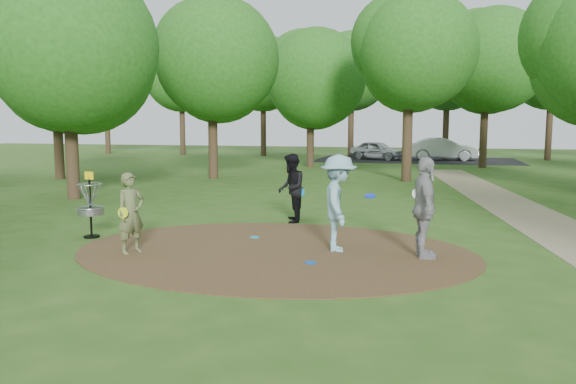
# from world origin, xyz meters

# --- Properties ---
(ground) EXTENTS (100.00, 100.00, 0.00)m
(ground) POSITION_xyz_m (0.00, 0.00, 0.00)
(ground) COLOR #2D5119
(ground) RESTS_ON ground
(dirt_clearing) EXTENTS (8.40, 8.40, 0.02)m
(dirt_clearing) POSITION_xyz_m (0.00, 0.00, 0.01)
(dirt_clearing) COLOR #47301C
(dirt_clearing) RESTS_ON ground
(parking_lot) EXTENTS (14.00, 8.00, 0.01)m
(parking_lot) POSITION_xyz_m (2.00, 30.00, 0.00)
(parking_lot) COLOR black
(parking_lot) RESTS_ON ground
(player_observer_with_disc) EXTENTS (0.62, 0.72, 1.66)m
(player_observer_with_disc) POSITION_xyz_m (-2.76, -0.89, 0.83)
(player_observer_with_disc) COLOR #5A663B
(player_observer_with_disc) RESTS_ON ground
(player_throwing_with_disc) EXTENTS (1.26, 1.43, 2.01)m
(player_throwing_with_disc) POSITION_xyz_m (1.29, 0.37, 1.01)
(player_throwing_with_disc) COLOR #83B3C3
(player_throwing_with_disc) RESTS_ON ground
(player_walking_with_disc) EXTENTS (0.87, 1.02, 1.84)m
(player_walking_with_disc) POSITION_xyz_m (-0.48, 3.40, 0.92)
(player_walking_with_disc) COLOR black
(player_walking_with_disc) RESTS_ON ground
(player_waiting_with_disc) EXTENTS (0.72, 1.25, 2.00)m
(player_waiting_with_disc) POSITION_xyz_m (3.03, 0.16, 1.00)
(player_waiting_with_disc) COLOR #939396
(player_waiting_with_disc) RESTS_ON ground
(disc_ground_cyan) EXTENTS (0.22, 0.22, 0.02)m
(disc_ground_cyan) POSITION_xyz_m (-0.79, 1.16, 0.03)
(disc_ground_cyan) COLOR #179EBC
(disc_ground_cyan) RESTS_ON dirt_clearing
(disc_ground_blue) EXTENTS (0.22, 0.22, 0.02)m
(disc_ground_blue) POSITION_xyz_m (0.97, -0.84, 0.03)
(disc_ground_blue) COLOR blue
(disc_ground_blue) RESTS_ON dirt_clearing
(car_left) EXTENTS (4.25, 3.03, 1.34)m
(car_left) POSITION_xyz_m (-0.74, 29.67, 0.67)
(car_left) COLOR #B2B6BA
(car_left) RESTS_ON ground
(car_right) EXTENTS (5.01, 2.28, 1.59)m
(car_right) POSITION_xyz_m (3.79, 30.08, 0.80)
(car_right) COLOR #B3B8BB
(car_right) RESTS_ON ground
(disc_golf_basket) EXTENTS (0.63, 0.63, 1.54)m
(disc_golf_basket) POSITION_xyz_m (-4.50, 0.30, 0.87)
(disc_golf_basket) COLOR black
(disc_golf_basket) RESTS_ON ground
(tree_ring) EXTENTS (37.67, 45.79, 9.01)m
(tree_ring) POSITION_xyz_m (1.72, 9.00, 5.19)
(tree_ring) COLOR #332316
(tree_ring) RESTS_ON ground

